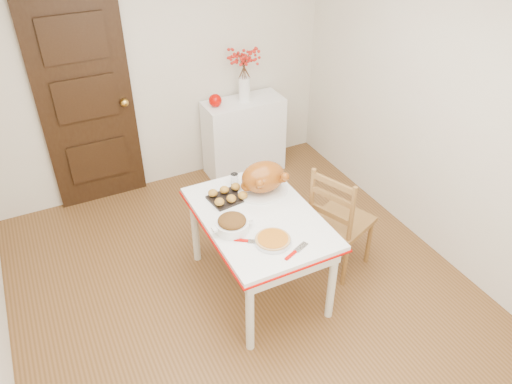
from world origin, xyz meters
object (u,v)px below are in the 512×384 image
sideboard (244,137)px  turkey_platter (263,178)px  chair_oak (342,218)px  kitchen_table (259,252)px  pumpkin_pie (273,240)px

sideboard → turkey_platter: (-0.50, -1.41, 0.44)m
chair_oak → turkey_platter: bearing=38.9°
kitchen_table → sideboard: bearing=68.3°
sideboard → kitchen_table: (-0.66, -1.67, -0.05)m
chair_oak → pumpkin_pie: chair_oak is taller
chair_oak → pumpkin_pie: bearing=86.4°
chair_oak → kitchen_table: bearing=63.3°
kitchen_table → chair_oak: size_ratio=1.25×
chair_oak → pumpkin_pie: size_ratio=3.83×
turkey_platter → sideboard: bearing=60.1°
turkey_platter → chair_oak: bearing=-39.7°
pumpkin_pie → turkey_platter: bearing=69.0°
sideboard → chair_oak: (0.06, -1.73, 0.07)m
chair_oak → turkey_platter: turkey_platter is taller
kitchen_table → chair_oak: (0.73, -0.06, 0.12)m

